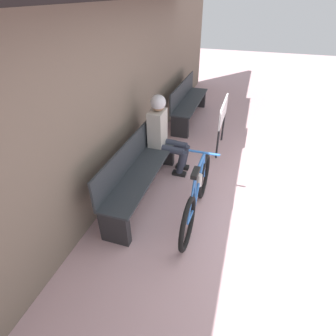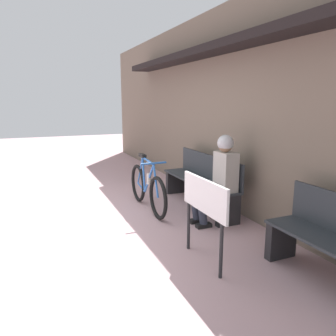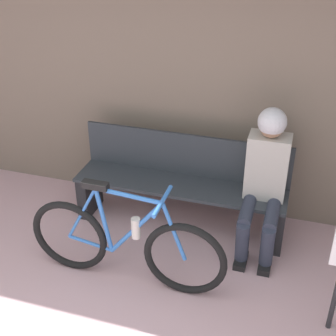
% 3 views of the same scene
% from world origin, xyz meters
% --- Properties ---
extents(ground_plane, '(24.00, 24.00, 0.00)m').
position_xyz_m(ground_plane, '(0.00, 0.00, 0.00)').
color(ground_plane, '#C69EA3').
extents(storefront_wall, '(12.00, 0.56, 3.20)m').
position_xyz_m(storefront_wall, '(0.00, 2.64, 1.66)').
color(storefront_wall, '#756656').
rests_on(storefront_wall, ground_plane).
extents(park_bench_near, '(1.90, 0.42, 0.86)m').
position_xyz_m(park_bench_near, '(0.23, 2.23, 0.42)').
color(park_bench_near, '#2D3338').
rests_on(park_bench_near, ground_plane).
extents(bicycle, '(1.60, 0.40, 0.87)m').
position_xyz_m(bicycle, '(0.03, 1.36, 0.35)').
color(bicycle, black).
rests_on(bicycle, ground_plane).
extents(person_seated, '(0.34, 0.62, 1.26)m').
position_xyz_m(person_seated, '(0.97, 2.12, 0.72)').
color(person_seated, '#2D3342').
rests_on(person_seated, ground_plane).
extents(park_bench_far, '(1.88, 0.42, 0.86)m').
position_xyz_m(park_bench_far, '(3.07, 2.23, 0.42)').
color(park_bench_far, '#2D3338').
rests_on(park_bench_far, ground_plane).
extents(signboard, '(0.89, 0.04, 0.93)m').
position_xyz_m(signboard, '(1.93, 1.33, 0.69)').
color(signboard, '#232326').
rests_on(signboard, ground_plane).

